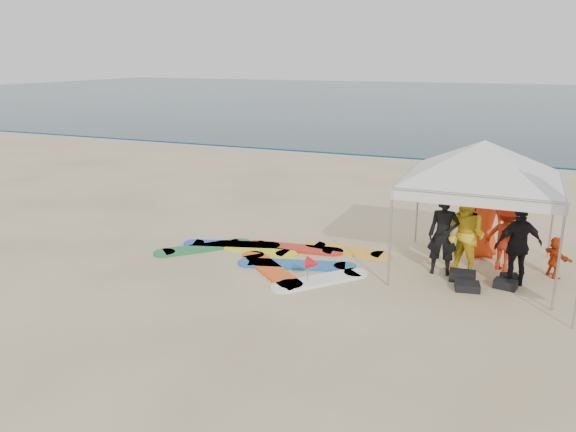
{
  "coord_description": "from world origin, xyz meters",
  "views": [
    {
      "loc": [
        4.35,
        -8.97,
        4.77
      ],
      "look_at": [
        -0.48,
        2.6,
        1.2
      ],
      "focal_mm": 35.0,
      "sensor_mm": 36.0,
      "label": 1
    }
  ],
  "objects_px": {
    "canopy_tent": "(485,141)",
    "surfboard_spread": "(275,256)",
    "person_orange_b": "(485,221)",
    "person_seated": "(555,257)",
    "marker_pennant": "(313,263)",
    "person_black_b": "(518,245)",
    "person_orange_a": "(506,237)",
    "person_black_a": "(443,235)",
    "person_yellow": "(465,235)"
  },
  "relations": [
    {
      "from": "person_orange_b",
      "to": "canopy_tent",
      "type": "bearing_deg",
      "value": 63.44
    },
    {
      "from": "person_black_b",
      "to": "person_orange_b",
      "type": "xyz_separation_m",
      "value": [
        -0.79,
        1.62,
        0.02
      ]
    },
    {
      "from": "person_black_a",
      "to": "person_orange_b",
      "type": "height_order",
      "value": "person_orange_b"
    },
    {
      "from": "person_black_b",
      "to": "canopy_tent",
      "type": "height_order",
      "value": "canopy_tent"
    },
    {
      "from": "person_orange_a",
      "to": "canopy_tent",
      "type": "distance_m",
      "value": 2.34
    },
    {
      "from": "person_yellow",
      "to": "person_black_b",
      "type": "height_order",
      "value": "person_yellow"
    },
    {
      "from": "person_seated",
      "to": "marker_pennant",
      "type": "bearing_deg",
      "value": 84.29
    },
    {
      "from": "person_seated",
      "to": "marker_pennant",
      "type": "distance_m",
      "value": 5.44
    },
    {
      "from": "person_black_b",
      "to": "person_seated",
      "type": "bearing_deg",
      "value": -163.64
    },
    {
      "from": "person_orange_a",
      "to": "person_black_b",
      "type": "bearing_deg",
      "value": 132.37
    },
    {
      "from": "person_black_a",
      "to": "canopy_tent",
      "type": "bearing_deg",
      "value": 29.16
    },
    {
      "from": "person_black_a",
      "to": "person_orange_b",
      "type": "distance_m",
      "value": 1.74
    },
    {
      "from": "person_black_b",
      "to": "marker_pennant",
      "type": "xyz_separation_m",
      "value": [
        -4.03,
        -1.7,
        -0.41
      ]
    },
    {
      "from": "person_orange_b",
      "to": "marker_pennant",
      "type": "height_order",
      "value": "person_orange_b"
    },
    {
      "from": "person_orange_b",
      "to": "marker_pennant",
      "type": "distance_m",
      "value": 4.65
    },
    {
      "from": "person_orange_a",
      "to": "person_seated",
      "type": "distance_m",
      "value": 1.11
    },
    {
      "from": "person_orange_b",
      "to": "canopy_tent",
      "type": "height_order",
      "value": "canopy_tent"
    },
    {
      "from": "person_black_b",
      "to": "surfboard_spread",
      "type": "relative_size",
      "value": 0.34
    },
    {
      "from": "person_black_a",
      "to": "canopy_tent",
      "type": "height_order",
      "value": "canopy_tent"
    },
    {
      "from": "person_black_b",
      "to": "surfboard_spread",
      "type": "bearing_deg",
      "value": -25.36
    },
    {
      "from": "canopy_tent",
      "to": "surfboard_spread",
      "type": "bearing_deg",
      "value": -168.08
    },
    {
      "from": "person_seated",
      "to": "surfboard_spread",
      "type": "xyz_separation_m",
      "value": [
        -6.26,
        -1.27,
        -0.43
      ]
    },
    {
      "from": "person_black_a",
      "to": "person_yellow",
      "type": "bearing_deg",
      "value": 0.24
    },
    {
      "from": "person_orange_b",
      "to": "person_seated",
      "type": "height_order",
      "value": "person_orange_b"
    },
    {
      "from": "person_black_a",
      "to": "person_seated",
      "type": "distance_m",
      "value": 2.52
    },
    {
      "from": "person_orange_b",
      "to": "marker_pennant",
      "type": "relative_size",
      "value": 2.9
    },
    {
      "from": "person_black_b",
      "to": "person_orange_a",
      "type": "bearing_deg",
      "value": -102.52
    },
    {
      "from": "person_black_b",
      "to": "surfboard_spread",
      "type": "xyz_separation_m",
      "value": [
        -5.47,
        -0.44,
        -0.87
      ]
    },
    {
      "from": "person_orange_a",
      "to": "marker_pennant",
      "type": "bearing_deg",
      "value": 59.06
    },
    {
      "from": "person_yellow",
      "to": "person_seated",
      "type": "distance_m",
      "value": 2.08
    },
    {
      "from": "person_orange_b",
      "to": "surfboard_spread",
      "type": "distance_m",
      "value": 5.19
    },
    {
      "from": "person_black_a",
      "to": "marker_pennant",
      "type": "bearing_deg",
      "value": -149.62
    },
    {
      "from": "person_orange_b",
      "to": "person_seated",
      "type": "bearing_deg",
      "value": 132.55
    },
    {
      "from": "surfboard_spread",
      "to": "person_orange_a",
      "type": "bearing_deg",
      "value": 13.99
    },
    {
      "from": "person_orange_a",
      "to": "surfboard_spread",
      "type": "relative_size",
      "value": 0.3
    },
    {
      "from": "person_orange_b",
      "to": "person_black_a",
      "type": "bearing_deg",
      "value": 42.45
    },
    {
      "from": "person_seated",
      "to": "person_black_a",
      "type": "bearing_deg",
      "value": 74.58
    },
    {
      "from": "person_black_a",
      "to": "surfboard_spread",
      "type": "height_order",
      "value": "person_black_a"
    },
    {
      "from": "person_seated",
      "to": "canopy_tent",
      "type": "bearing_deg",
      "value": 66.9
    },
    {
      "from": "person_black_a",
      "to": "surfboard_spread",
      "type": "bearing_deg",
      "value": -177.82
    },
    {
      "from": "person_seated",
      "to": "surfboard_spread",
      "type": "relative_size",
      "value": 0.18
    },
    {
      "from": "person_black_b",
      "to": "person_orange_b",
      "type": "height_order",
      "value": "person_orange_b"
    },
    {
      "from": "person_black_b",
      "to": "person_black_a",
      "type": "bearing_deg",
      "value": -32.35
    },
    {
      "from": "person_yellow",
      "to": "marker_pennant",
      "type": "relative_size",
      "value": 2.99
    },
    {
      "from": "person_black_a",
      "to": "person_orange_a",
      "type": "height_order",
      "value": "person_black_a"
    },
    {
      "from": "person_black_b",
      "to": "person_seated",
      "type": "height_order",
      "value": "person_black_b"
    },
    {
      "from": "person_black_a",
      "to": "marker_pennant",
      "type": "relative_size",
      "value": 2.88
    },
    {
      "from": "person_seated",
      "to": "canopy_tent",
      "type": "height_order",
      "value": "canopy_tent"
    },
    {
      "from": "person_orange_a",
      "to": "person_black_b",
      "type": "relative_size",
      "value": 0.87
    },
    {
      "from": "surfboard_spread",
      "to": "marker_pennant",
      "type": "bearing_deg",
      "value": -40.92
    }
  ]
}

